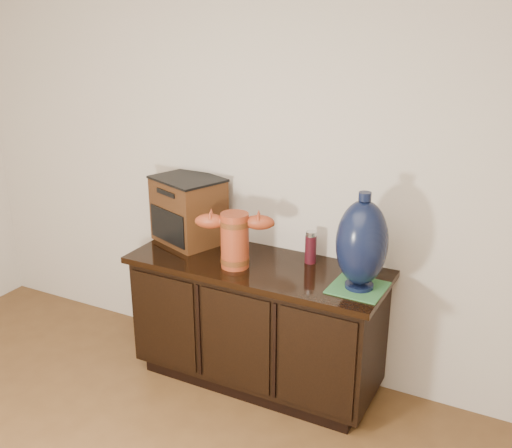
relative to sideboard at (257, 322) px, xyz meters
The scene contains 6 objects.
sideboard is the anchor object (origin of this frame).
terracotta_vessel 0.56m from the sideboard, 136.59° to the right, with size 0.43×0.24×0.31m.
tv_radio 0.78m from the sideboard, 166.75° to the left, with size 0.48×0.44×0.40m.
green_mat 0.70m from the sideboard, ahead, with size 0.27×0.27×0.01m, color #316E3A.
lamp_base 0.86m from the sideboard, ahead, with size 0.27×0.27×0.50m.
spray_can 0.55m from the sideboard, 31.02° to the left, with size 0.06×0.06×0.18m.
Camera 1 is at (1.39, -0.48, 2.10)m, focal length 42.00 mm.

